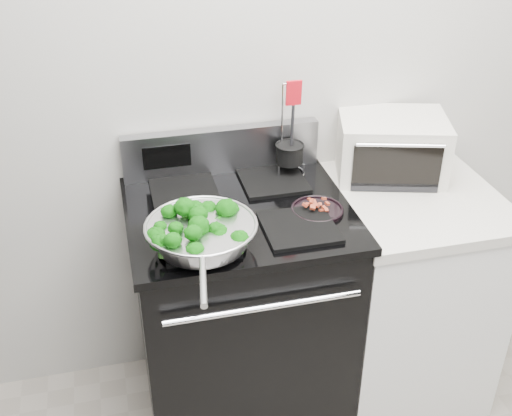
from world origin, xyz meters
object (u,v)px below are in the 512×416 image
object	(u,v)px
skillet	(201,233)
toaster_oven	(391,146)
utensil_holder	(289,158)
gas_range	(240,311)
bacon_plate	(317,207)

from	to	relation	value
skillet	toaster_oven	xyz separation A→B (m)	(0.82, 0.39, 0.03)
utensil_holder	toaster_oven	world-z (taller)	utensil_holder
gas_range	skillet	bearing A→B (deg)	-128.87
gas_range	toaster_oven	bearing A→B (deg)	15.66
utensil_holder	toaster_oven	xyz separation A→B (m)	(0.40, -0.03, 0.02)
gas_range	bacon_plate	world-z (taller)	gas_range
skillet	toaster_oven	distance (m)	0.90
skillet	bacon_plate	size ratio (longest dim) A/B	3.10
gas_range	utensil_holder	size ratio (longest dim) A/B	2.95
utensil_holder	toaster_oven	size ratio (longest dim) A/B	0.80
skillet	toaster_oven	bearing A→B (deg)	33.74
toaster_oven	bacon_plate	bearing A→B (deg)	-130.14
gas_range	utensil_holder	world-z (taller)	utensil_holder
bacon_plate	gas_range	bearing A→B (deg)	163.39
gas_range	skillet	xyz separation A→B (m)	(-0.16, -0.20, 0.52)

